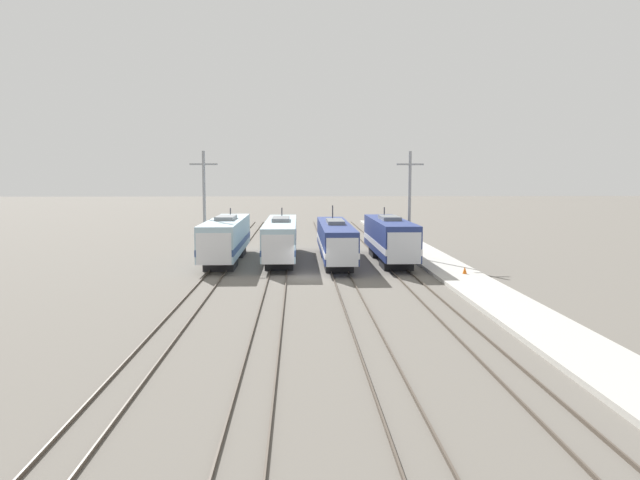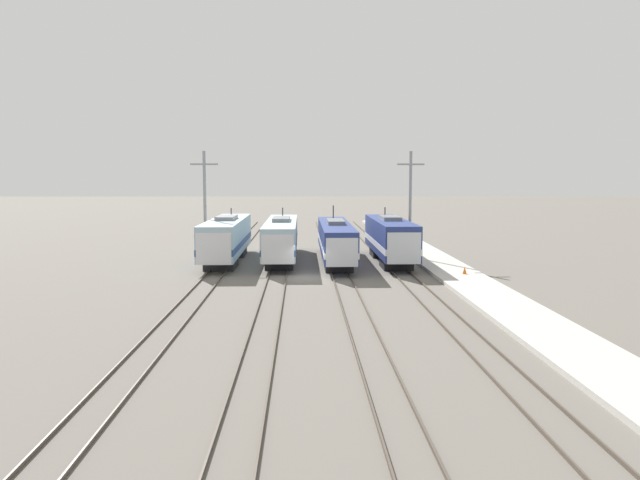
# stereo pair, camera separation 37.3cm
# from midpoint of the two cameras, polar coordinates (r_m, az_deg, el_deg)

# --- Properties ---
(ground_plane) EXTENTS (400.00, 400.00, 0.00)m
(ground_plane) POSITION_cam_midpoint_polar(r_m,az_deg,el_deg) (49.94, -1.16, -3.47)
(ground_plane) COLOR #666059
(rail_pair_far_left) EXTENTS (1.50, 120.00, 0.15)m
(rail_pair_far_left) POSITION_cam_midpoint_polar(r_m,az_deg,el_deg) (50.41, -9.98, -3.38)
(rail_pair_far_left) COLOR #4C4238
(rail_pair_far_left) RESTS_ON ground_plane
(rail_pair_center_left) EXTENTS (1.51, 120.00, 0.15)m
(rail_pair_center_left) POSITION_cam_midpoint_polar(r_m,az_deg,el_deg) (49.96, -4.12, -3.39)
(rail_pair_center_left) COLOR #4C4238
(rail_pair_center_left) RESTS_ON ground_plane
(rail_pair_center_right) EXTENTS (1.51, 120.00, 0.15)m
(rail_pair_center_right) POSITION_cam_midpoint_polar(r_m,az_deg,el_deg) (50.03, 1.79, -3.37)
(rail_pair_center_right) COLOR #4C4238
(rail_pair_center_right) RESTS_ON ground_plane
(rail_pair_far_right) EXTENTS (1.50, 120.00, 0.15)m
(rail_pair_far_right) POSITION_cam_midpoint_polar(r_m,az_deg,el_deg) (50.64, 7.62, -3.30)
(rail_pair_far_right) COLOR #4C4238
(rail_pair_far_right) RESTS_ON ground_plane
(locomotive_far_left) EXTENTS (3.13, 17.92, 4.90)m
(locomotive_far_left) POSITION_cam_midpoint_polar(r_m,az_deg,el_deg) (59.14, -8.80, 0.11)
(locomotive_far_left) COLOR #232326
(locomotive_far_left) RESTS_ON ground_plane
(locomotive_center_left) EXTENTS (2.94, 19.17, 4.87)m
(locomotive_center_left) POSITION_cam_midpoint_polar(r_m,az_deg,el_deg) (59.76, -3.78, 0.14)
(locomotive_center_left) COLOR #232326
(locomotive_center_left) RESTS_ON ground_plane
(locomotive_center_right) EXTENTS (2.81, 19.42, 5.16)m
(locomotive_center_right) POSITION_cam_midpoint_polar(r_m,az_deg,el_deg) (58.30, 1.23, -0.07)
(locomotive_center_right) COLOR black
(locomotive_center_right) RESTS_ON ground_plane
(locomotive_far_right) EXTENTS (3.06, 16.58, 5.00)m
(locomotive_far_right) POSITION_cam_midpoint_polar(r_m,az_deg,el_deg) (58.75, 6.25, 0.10)
(locomotive_far_right) COLOR black
(locomotive_far_right) RESTS_ON ground_plane
(catenary_tower_left) EXTENTS (2.63, 0.28, 10.48)m
(catenary_tower_left) POSITION_cam_midpoint_polar(r_m,az_deg,el_deg) (60.61, -10.71, 3.34)
(catenary_tower_left) COLOR gray
(catenary_tower_left) RESTS_ON ground_plane
(catenary_tower_right) EXTENTS (2.63, 0.28, 10.48)m
(catenary_tower_right) POSITION_cam_midpoint_polar(r_m,az_deg,el_deg) (60.85, 8.02, 3.39)
(catenary_tower_right) COLOR gray
(catenary_tower_right) RESTS_ON ground_plane
(platform) EXTENTS (4.00, 120.00, 0.29)m
(platform) POSITION_cam_midpoint_polar(r_m,az_deg,el_deg) (51.52, 12.34, -3.15)
(platform) COLOR #B7B5AD
(platform) RESTS_ON ground_plane
(traffic_cone) EXTENTS (0.35, 0.35, 0.58)m
(traffic_cone) POSITION_cam_midpoint_polar(r_m,az_deg,el_deg) (51.36, 12.89, -2.70)
(traffic_cone) COLOR orange
(traffic_cone) RESTS_ON platform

